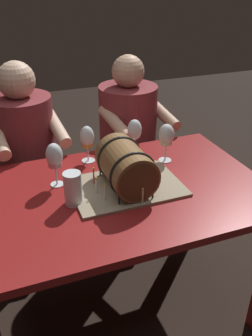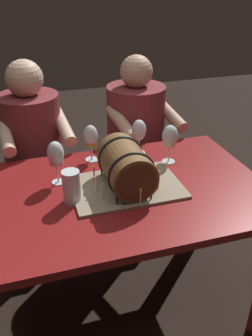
# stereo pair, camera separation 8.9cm
# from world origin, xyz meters

# --- Properties ---
(ground_plane) EXTENTS (8.00, 8.00, 0.00)m
(ground_plane) POSITION_xyz_m (0.00, 0.00, 0.00)
(ground_plane) COLOR black
(dining_table) EXTENTS (1.32, 0.84, 0.73)m
(dining_table) POSITION_xyz_m (0.00, 0.00, 0.62)
(dining_table) COLOR maroon
(dining_table) RESTS_ON ground
(barrel_cake) EXTENTS (0.48, 0.34, 0.21)m
(barrel_cake) POSITION_xyz_m (0.04, 0.01, 0.83)
(barrel_cake) COLOR gray
(barrel_cake) RESTS_ON dining_table
(wine_glass_rose) EXTENTS (0.07, 0.07, 0.20)m
(wine_glass_rose) POSITION_xyz_m (-0.24, 0.14, 0.87)
(wine_glass_rose) COLOR white
(wine_glass_rose) RESTS_ON dining_table
(wine_glass_white) EXTENTS (0.08, 0.08, 0.20)m
(wine_glass_white) POSITION_xyz_m (0.32, 0.18, 0.87)
(wine_glass_white) COLOR white
(wine_glass_white) RESTS_ON dining_table
(wine_glass_amber) EXTENTS (0.07, 0.07, 0.19)m
(wine_glass_amber) POSITION_xyz_m (-0.05, 0.31, 0.86)
(wine_glass_amber) COLOR white
(wine_glass_amber) RESTS_ON dining_table
(wine_glass_empty) EXTENTS (0.07, 0.07, 0.19)m
(wine_glass_empty) POSITION_xyz_m (0.20, 0.32, 0.86)
(wine_glass_empty) COLOR white
(wine_glass_empty) RESTS_ON dining_table
(beer_pint) EXTENTS (0.07, 0.07, 0.14)m
(beer_pint) POSITION_xyz_m (-0.21, -0.03, 0.80)
(beer_pint) COLOR white
(beer_pint) RESTS_ON dining_table
(person_seated_left) EXTENTS (0.41, 0.50, 1.18)m
(person_seated_left) POSITION_xyz_m (-0.31, 0.69, 0.55)
(person_seated_left) COLOR #4C1B1E
(person_seated_left) RESTS_ON ground
(person_seated_right) EXTENTS (0.44, 0.52, 1.16)m
(person_seated_right) POSITION_xyz_m (0.32, 0.69, 0.55)
(person_seated_right) COLOR #4C1B1E
(person_seated_right) RESTS_ON ground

